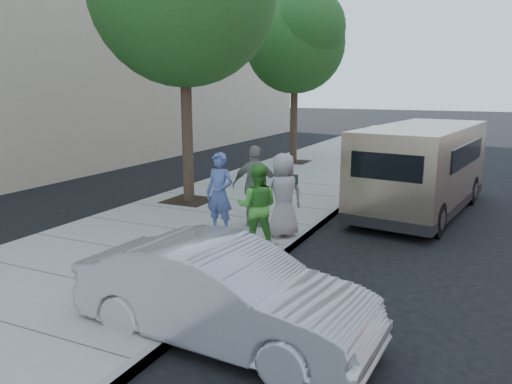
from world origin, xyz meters
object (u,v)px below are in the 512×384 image
tree_far (296,38)px  person_gray_shirt (283,195)px  sedan (224,293)px  parking_meter (291,191)px  person_green_shirt (257,206)px  van (423,167)px  person_striped_polo (256,186)px  person_officer (220,194)px

tree_far → person_gray_shirt: size_ratio=3.84×
tree_far → sedan: bearing=-72.5°
parking_meter → person_gray_shirt: size_ratio=0.74×
tree_far → parking_meter: size_ratio=5.22×
person_green_shirt → person_gray_shirt: person_gray_shirt is taller
sedan → person_gray_shirt: size_ratio=2.28×
van → sedan: van is taller
parking_meter → sedan: size_ratio=0.32×
tree_far → person_striped_polo: size_ratio=3.71×
tree_far → parking_meter: (3.50, -9.30, -3.83)m
tree_far → person_striped_polo: bearing=-74.0°
person_green_shirt → person_gray_shirt: size_ratio=0.94×
tree_far → van: size_ratio=1.07×
sedan → person_striped_polo: bearing=24.2°
person_green_shirt → tree_far: bearing=-89.5°
parking_meter → person_striped_polo: person_striped_polo is taller
van → person_green_shirt: (-2.32, -4.73, -0.21)m
person_striped_polo → person_officer: bearing=49.0°
tree_far → person_striped_polo: tree_far is taller
sedan → person_gray_shirt: (-0.85, 3.99, 0.36)m
person_gray_shirt → sedan: bearing=57.5°
van → person_officer: (-3.40, -4.22, -0.17)m
parking_meter → sedan: parking_meter is taller
van → sedan: bearing=-91.6°
tree_far → person_striped_polo: 10.16m
tree_far → sedan: 14.74m
tree_far → person_green_shirt: (3.25, -10.37, -3.94)m
sedan → person_officer: bearing=33.6°
person_gray_shirt → person_striped_polo: size_ratio=0.97×
van → person_officer: 5.42m
parking_meter → person_green_shirt: person_green_shirt is taller
tree_far → person_green_shirt: bearing=-72.6°
sedan → person_striped_polo: size_ratio=2.20×
sedan → person_gray_shirt: person_gray_shirt is taller
person_striped_polo → person_green_shirt: bearing=102.7°
van → sedan: (-1.31, -7.82, -0.52)m
tree_far → person_officer: 10.82m
sedan → person_gray_shirt: bearing=15.6°
tree_far → person_gray_shirt: 10.79m
parking_meter → person_gray_shirt: (-0.10, -0.17, -0.06)m
van → person_striped_polo: 4.52m
person_officer → person_striped_polo: size_ratio=0.96×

